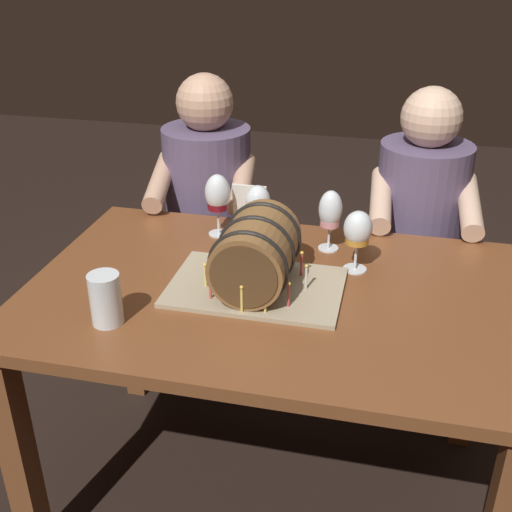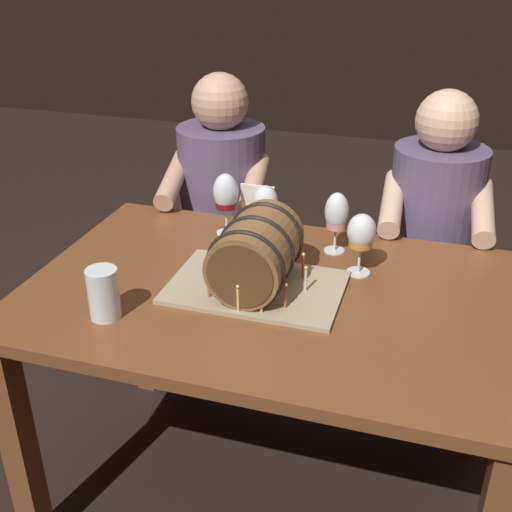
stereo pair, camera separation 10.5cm
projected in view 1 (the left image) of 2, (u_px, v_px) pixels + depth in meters
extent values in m
plane|color=black|center=(270.00, 489.00, 2.06)|extent=(8.00, 8.00, 0.00)
cube|color=brown|center=(272.00, 295.00, 1.73)|extent=(1.33, 0.87, 0.03)
cube|color=brown|center=(20.00, 460.00, 1.70)|extent=(0.07, 0.07, 0.72)
cube|color=brown|center=(132.00, 312.00, 2.35)|extent=(0.07, 0.07, 0.72)
cube|color=brown|center=(473.00, 357.00, 2.10)|extent=(0.07, 0.07, 0.72)
cube|color=tan|center=(256.00, 287.00, 1.72)|extent=(0.47, 0.31, 0.01)
cylinder|color=brown|center=(256.00, 253.00, 1.67)|extent=(0.20, 0.27, 0.20)
cylinder|color=#4F371E|center=(243.00, 278.00, 1.55)|extent=(0.17, 0.00, 0.17)
cylinder|color=#4F371E|center=(267.00, 231.00, 1.79)|extent=(0.17, 0.00, 0.17)
torus|color=black|center=(248.00, 269.00, 1.59)|extent=(0.21, 0.01, 0.21)
torus|color=black|center=(256.00, 253.00, 1.67)|extent=(0.21, 0.01, 0.21)
torus|color=black|center=(264.00, 238.00, 1.75)|extent=(0.21, 0.01, 0.21)
cylinder|color=silver|center=(306.00, 278.00, 1.68)|extent=(0.01, 0.01, 0.06)
sphere|color=#F9C64C|center=(307.00, 266.00, 1.67)|extent=(0.01, 0.01, 0.01)
cylinder|color=#D64C47|center=(302.00, 265.00, 1.75)|extent=(0.01, 0.01, 0.06)
sphere|color=#F9C64C|center=(302.00, 253.00, 1.73)|extent=(0.01, 0.01, 0.01)
cylinder|color=#D64C47|center=(283.00, 255.00, 1.81)|extent=(0.01, 0.01, 0.06)
sphere|color=#F9C64C|center=(283.00, 244.00, 1.79)|extent=(0.01, 0.01, 0.01)
cylinder|color=#EAD666|center=(262.00, 252.00, 1.83)|extent=(0.01, 0.01, 0.06)
sphere|color=#F9C64C|center=(262.00, 240.00, 1.81)|extent=(0.01, 0.01, 0.01)
cylinder|color=#EAD666|center=(233.00, 255.00, 1.81)|extent=(0.01, 0.01, 0.06)
sphere|color=#F9C64C|center=(233.00, 243.00, 1.79)|extent=(0.01, 0.01, 0.01)
cylinder|color=#EAD666|center=(215.00, 263.00, 1.77)|extent=(0.01, 0.01, 0.06)
sphere|color=#F9C64C|center=(215.00, 251.00, 1.75)|extent=(0.01, 0.01, 0.01)
cylinder|color=#EAD666|center=(206.00, 276.00, 1.70)|extent=(0.01, 0.01, 0.06)
sphere|color=#F9C64C|center=(205.00, 265.00, 1.68)|extent=(0.01, 0.01, 0.01)
cylinder|color=#D64C47|center=(210.00, 287.00, 1.64)|extent=(0.01, 0.01, 0.06)
sphere|color=#F9C64C|center=(210.00, 274.00, 1.62)|extent=(0.01, 0.01, 0.01)
cylinder|color=#EAD666|center=(242.00, 301.00, 1.58)|extent=(0.01, 0.01, 0.07)
sphere|color=#F9C64C|center=(242.00, 287.00, 1.56)|extent=(0.01, 0.01, 0.01)
cylinder|color=#EAD666|center=(265.00, 301.00, 1.58)|extent=(0.01, 0.01, 0.07)
sphere|color=#F9C64C|center=(265.00, 287.00, 1.56)|extent=(0.01, 0.01, 0.01)
cylinder|color=#D64C47|center=(288.00, 296.00, 1.60)|extent=(0.01, 0.01, 0.06)
sphere|color=#F9C64C|center=(289.00, 284.00, 1.59)|extent=(0.01, 0.01, 0.01)
cylinder|color=white|center=(355.00, 269.00, 1.82)|extent=(0.07, 0.07, 0.00)
cylinder|color=white|center=(356.00, 256.00, 1.80)|extent=(0.01, 0.01, 0.08)
ellipsoid|color=white|center=(358.00, 228.00, 1.76)|extent=(0.08, 0.08, 0.10)
cylinder|color=#C6842D|center=(357.00, 237.00, 1.77)|extent=(0.07, 0.07, 0.03)
cylinder|color=white|center=(258.00, 236.00, 2.01)|extent=(0.07, 0.07, 0.00)
cylinder|color=white|center=(258.00, 226.00, 2.00)|extent=(0.01, 0.01, 0.07)
ellipsoid|color=white|center=(258.00, 201.00, 1.96)|extent=(0.08, 0.08, 0.10)
cylinder|color=white|center=(219.00, 234.00, 2.03)|extent=(0.06, 0.06, 0.00)
cylinder|color=white|center=(218.00, 221.00, 2.01)|extent=(0.01, 0.01, 0.08)
ellipsoid|color=white|center=(218.00, 192.00, 1.97)|extent=(0.08, 0.08, 0.12)
cylinder|color=maroon|center=(218.00, 204.00, 1.98)|extent=(0.07, 0.07, 0.03)
cylinder|color=white|center=(328.00, 248.00, 1.94)|extent=(0.06, 0.06, 0.00)
cylinder|color=white|center=(329.00, 237.00, 1.92)|extent=(0.01, 0.01, 0.07)
ellipsoid|color=white|center=(330.00, 209.00, 1.88)|extent=(0.07, 0.07, 0.11)
cylinder|color=pink|center=(330.00, 218.00, 1.89)|extent=(0.06, 0.06, 0.05)
cylinder|color=white|center=(106.00, 299.00, 1.55)|extent=(0.08, 0.08, 0.13)
cylinder|color=#C6842D|center=(106.00, 305.00, 1.55)|extent=(0.07, 0.07, 0.10)
cylinder|color=white|center=(104.00, 285.00, 1.53)|extent=(0.07, 0.07, 0.01)
cube|color=silver|center=(250.00, 208.00, 2.02)|extent=(0.11, 0.03, 0.16)
cube|color=#372D40|center=(212.00, 308.00, 2.63)|extent=(0.34, 0.32, 0.45)
cylinder|color=#5B4C6B|center=(208.00, 197.00, 2.40)|extent=(0.37, 0.37, 0.53)
sphere|color=tan|center=(205.00, 102.00, 2.24)|extent=(0.20, 0.20, 0.20)
cylinder|color=tan|center=(242.00, 183.00, 2.22)|extent=(0.11, 0.31, 0.14)
cylinder|color=tan|center=(161.00, 181.00, 2.24)|extent=(0.11, 0.31, 0.14)
cube|color=#372D40|center=(404.00, 332.00, 2.47)|extent=(0.34, 0.32, 0.45)
cylinder|color=#5B4C6B|center=(419.00, 216.00, 2.25)|extent=(0.33, 0.33, 0.53)
sphere|color=beige|center=(432.00, 117.00, 2.09)|extent=(0.20, 0.20, 0.20)
cylinder|color=beige|center=(469.00, 205.00, 2.06)|extent=(0.09, 0.31, 0.14)
cylinder|color=beige|center=(381.00, 199.00, 2.10)|extent=(0.09, 0.31, 0.14)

